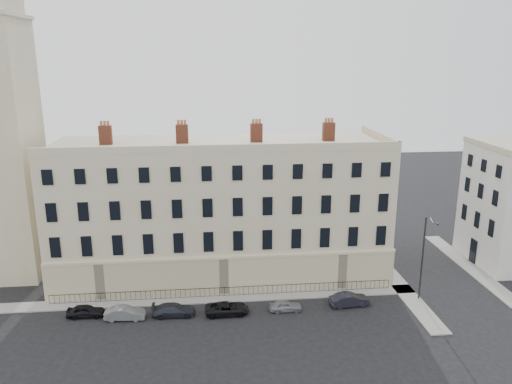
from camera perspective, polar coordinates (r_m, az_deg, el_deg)
ground at (r=48.66m, az=3.96°, el=-14.40°), size 160.00×160.00×0.00m
terrace at (r=56.09m, az=-3.99°, el=-1.92°), size 36.22×12.22×17.00m
pavement_terrace at (r=52.49m, az=-8.07°, el=-12.09°), size 48.00×2.00×0.12m
pavement_east_return at (r=58.81m, az=15.36°, el=-9.38°), size 2.00×24.00×0.12m
pavement_adjacent at (r=64.58m, az=23.11°, el=-7.81°), size 2.00×20.00×0.12m
railings at (r=52.59m, az=-3.63°, el=-11.30°), size 35.00×0.04×0.96m
car_a at (r=51.49m, az=-18.90°, el=-12.74°), size 3.49×1.40×1.19m
car_b at (r=49.99m, az=-14.74°, el=-13.24°), size 3.83×1.50×1.24m
car_c at (r=49.65m, az=-9.38°, el=-13.15°), size 4.15×1.71×1.20m
car_d at (r=49.36m, az=-3.31°, el=-13.15°), size 4.29×2.05×1.18m
car_e at (r=49.94m, az=3.38°, el=-12.86°), size 3.15×1.28×1.07m
car_f at (r=51.58m, az=10.65°, el=-12.00°), size 4.07×1.73×1.31m
streetlamp at (r=52.77m, az=18.60°, el=-6.85°), size 0.71×1.86×8.85m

